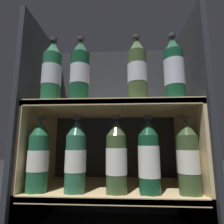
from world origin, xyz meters
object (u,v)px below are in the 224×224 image
(bottle_lower_front_0, at_px, (38,157))
(bottle_lower_front_3, at_px, (149,157))
(bottle_upper_front_0, at_px, (52,73))
(bottle_lower_front_2, at_px, (116,157))
(bottle_upper_front_1, at_px, (80,72))
(bottle_upper_front_2, at_px, (137,71))
(bottle_lower_front_1, at_px, (76,157))
(bottle_lower_front_4, at_px, (188,157))
(bottle_upper_front_3, at_px, (174,70))

(bottle_lower_front_0, xyz_separation_m, bottle_lower_front_3, (0.40, -0.00, -0.00))
(bottle_upper_front_0, relative_size, bottle_lower_front_3, 1.00)
(bottle_lower_front_2, bearing_deg, bottle_lower_front_3, -0.00)
(bottle_upper_front_1, xyz_separation_m, bottle_lower_front_0, (-0.14, 0.00, -0.33))
(bottle_upper_front_2, xyz_separation_m, bottle_lower_front_1, (-0.23, 0.00, -0.33))
(bottle_upper_front_2, distance_m, bottle_lower_front_4, 0.37)
(bottle_upper_front_2, bearing_deg, bottle_lower_front_1, 180.00)
(bottle_upper_front_0, distance_m, bottle_upper_front_3, 0.48)
(bottle_lower_front_0, bearing_deg, bottle_lower_front_2, 0.00)
(bottle_upper_front_0, bearing_deg, bottle_upper_front_2, 0.00)
(bottle_upper_front_2, relative_size, bottle_lower_front_0, 1.00)
(bottle_upper_front_1, height_order, bottle_lower_front_2, bottle_upper_front_1)
(bottle_upper_front_1, height_order, bottle_lower_front_4, bottle_upper_front_1)
(bottle_upper_front_0, height_order, bottle_lower_front_0, bottle_upper_front_0)
(bottle_lower_front_0, bearing_deg, bottle_upper_front_2, 0.00)
(bottle_upper_front_3, bearing_deg, bottle_lower_front_2, 180.00)
(bottle_upper_front_2, bearing_deg, bottle_lower_front_2, -180.00)
(bottle_lower_front_1, bearing_deg, bottle_upper_front_1, -0.00)
(bottle_upper_front_2, bearing_deg, bottle_upper_front_0, 180.00)
(bottle_lower_front_0, height_order, bottle_lower_front_1, same)
(bottle_upper_front_0, distance_m, bottle_upper_front_2, 0.34)
(bottle_upper_front_0, distance_m, bottle_lower_front_3, 0.50)
(bottle_upper_front_2, distance_m, bottle_lower_front_0, 0.50)
(bottle_upper_front_0, bearing_deg, bottle_lower_front_4, -0.00)
(bottle_upper_front_2, xyz_separation_m, bottle_lower_front_0, (-0.37, -0.00, -0.33))
(bottle_upper_front_3, relative_size, bottle_lower_front_1, 1.00)
(bottle_lower_front_2, xyz_separation_m, bottle_lower_front_4, (0.25, 0.00, 0.00))
(bottle_upper_front_0, xyz_separation_m, bottle_upper_front_3, (0.48, -0.00, -0.00))
(bottle_upper_front_0, distance_m, bottle_lower_front_2, 0.42)
(bottle_lower_front_2, bearing_deg, bottle_lower_front_1, 180.00)
(bottle_upper_front_2, distance_m, bottle_upper_front_3, 0.14)
(bottle_upper_front_2, distance_m, bottle_lower_front_1, 0.40)
(bottle_lower_front_1, bearing_deg, bottle_lower_front_0, -180.00)
(bottle_upper_front_1, relative_size, bottle_upper_front_3, 1.00)
(bottle_upper_front_1, relative_size, bottle_upper_front_2, 1.00)
(bottle_upper_front_1, xyz_separation_m, bottle_lower_front_3, (0.26, 0.00, -0.33))
(bottle_lower_front_2, bearing_deg, bottle_lower_front_0, 180.00)
(bottle_upper_front_0, distance_m, bottle_lower_front_4, 0.61)
(bottle_upper_front_1, bearing_deg, bottle_lower_front_1, 180.00)
(bottle_lower_front_2, xyz_separation_m, bottle_lower_front_3, (0.12, -0.00, -0.00))
(bottle_lower_front_2, relative_size, bottle_lower_front_4, 1.00)
(bottle_upper_front_2, relative_size, bottle_lower_front_4, 1.00)
(bottle_upper_front_3, xyz_separation_m, bottle_lower_front_1, (-0.37, 0.00, -0.33))
(bottle_upper_front_1, distance_m, bottle_lower_front_2, 0.36)
(bottle_lower_front_0, relative_size, bottle_lower_front_4, 1.00)
(bottle_upper_front_1, relative_size, bottle_lower_front_4, 1.00)
(bottle_lower_front_1, bearing_deg, bottle_lower_front_2, -0.00)
(bottle_upper_front_1, distance_m, bottle_lower_front_4, 0.51)
(bottle_upper_front_3, relative_size, bottle_lower_front_0, 1.00)
(bottle_upper_front_1, height_order, bottle_lower_front_0, bottle_upper_front_1)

